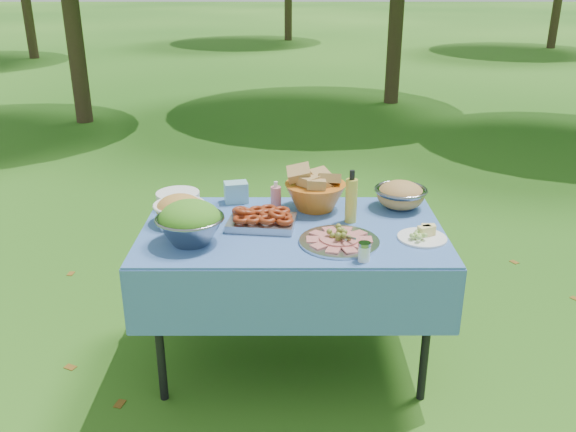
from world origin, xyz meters
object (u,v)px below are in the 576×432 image
(plate_stack, at_px, (178,199))
(charcuterie_platter, at_px, (339,234))
(salad_bowl, at_px, (190,222))
(picnic_table, at_px, (292,296))
(bread_bowl, at_px, (315,189))
(oil_bottle, at_px, (351,196))
(pasta_bowl_steel, at_px, (401,195))

(plate_stack, distance_m, charcuterie_platter, 0.95)
(salad_bowl, distance_m, plate_stack, 0.50)
(picnic_table, bearing_deg, salad_bowl, -159.70)
(bread_bowl, bearing_deg, oil_bottle, -46.97)
(pasta_bowl_steel, relative_size, charcuterie_platter, 0.73)
(picnic_table, distance_m, salad_bowl, 0.69)
(salad_bowl, height_order, plate_stack, salad_bowl)
(picnic_table, height_order, plate_stack, plate_stack)
(salad_bowl, bearing_deg, oil_bottle, 18.48)
(salad_bowl, bearing_deg, charcuterie_platter, -0.16)
(plate_stack, relative_size, oil_bottle, 0.86)
(picnic_table, height_order, salad_bowl, salad_bowl)
(charcuterie_platter, bearing_deg, pasta_bowl_steel, 51.77)
(plate_stack, height_order, pasta_bowl_steel, pasta_bowl_steel)
(charcuterie_platter, relative_size, oil_bottle, 1.39)
(oil_bottle, bearing_deg, picnic_table, -164.54)
(picnic_table, bearing_deg, plate_stack, 153.23)
(bread_bowl, height_order, charcuterie_platter, bread_bowl)
(bread_bowl, height_order, pasta_bowl_steel, bread_bowl)
(charcuterie_platter, height_order, oil_bottle, oil_bottle)
(bread_bowl, bearing_deg, salad_bowl, -143.61)
(plate_stack, bearing_deg, salad_bowl, -73.87)
(pasta_bowl_steel, height_order, charcuterie_platter, pasta_bowl_steel)
(picnic_table, xyz_separation_m, bread_bowl, (0.12, 0.26, 0.49))
(pasta_bowl_steel, relative_size, oil_bottle, 1.01)
(picnic_table, xyz_separation_m, oil_bottle, (0.29, 0.08, 0.51))
(plate_stack, bearing_deg, oil_bottle, -14.13)
(picnic_table, relative_size, salad_bowl, 4.75)
(salad_bowl, relative_size, oil_bottle, 1.15)
(plate_stack, xyz_separation_m, oil_bottle, (0.90, -0.23, 0.10))
(salad_bowl, relative_size, charcuterie_platter, 0.83)
(picnic_table, distance_m, plate_stack, 0.80)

